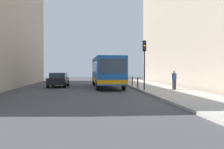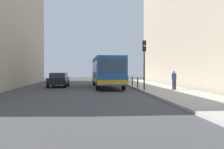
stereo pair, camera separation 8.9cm
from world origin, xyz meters
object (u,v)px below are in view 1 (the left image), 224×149
Objects in this scene: car_beside_bus at (58,79)px; bollard_mid at (132,81)px; traffic_light at (144,55)px; pedestrian_near_signal at (174,80)px; bollard_near at (138,83)px; bollard_far at (128,80)px; bus at (107,70)px.

car_beside_bus is 7.70m from bollard_mid.
traffic_light is 3.25m from pedestrian_near_signal.
bollard_near is 1.00× the size of bollard_far.
car_beside_bus is 4.69× the size of bollard_mid.
car_beside_bus is 10.33m from traffic_light.
car_beside_bus is (-4.96, 1.18, -0.94)m from bus.
bollard_near is (-0.10, 2.40, -2.38)m from traffic_light.
bollard_near is 1.00× the size of bollard_mid.
bollard_near is 6.09m from bollard_far.
car_beside_bus is 4.69× the size of bollard_far.
car_beside_bus is at bearing 151.85° from bollard_near.
bus is at bearing 132.61° from bollard_near.
traffic_light reaches higher than pedestrian_near_signal.
car_beside_bus is at bearing -14.34° from bus.
bollard_mid is (7.63, -1.04, -0.16)m from car_beside_bus.
bollard_far is at bearing 90.00° from bollard_mid.
bollard_far is (7.63, 2.01, -0.16)m from car_beside_bus.
bus is 2.89m from bollard_mid.
bollard_far is (0.00, 3.04, 0.00)m from bollard_mid.
bollard_far is (0.00, 6.09, 0.00)m from bollard_near.
bollard_near is (7.63, -4.08, -0.16)m from car_beside_bus.
traffic_light is at bearing 116.64° from bus.
traffic_light reaches higher than bus.
traffic_light is 4.32× the size of bollard_mid.
traffic_light is 4.32× the size of bollard_far.
bus is 6.11m from traffic_light.
traffic_light is at bearing 141.86° from car_beside_bus.
traffic_light is (7.73, -6.48, 2.22)m from car_beside_bus.
bollard_mid is at bearing -177.85° from bus.
bollard_near is at bearing 92.39° from traffic_light.
bollard_near is 0.60× the size of pedestrian_near_signal.
traffic_light reaches higher than bollard_mid.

